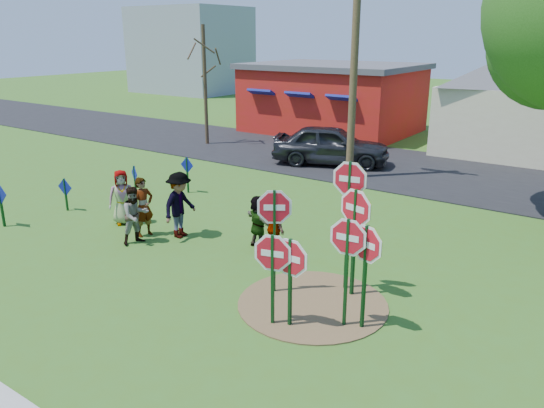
{
  "coord_description": "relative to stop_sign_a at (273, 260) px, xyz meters",
  "views": [
    {
      "loc": [
        9.59,
        -9.77,
        5.49
      ],
      "look_at": [
        1.87,
        1.25,
        1.17
      ],
      "focal_mm": 35.0,
      "sensor_mm": 36.0,
      "label": 1
    }
  ],
  "objects": [
    {
      "name": "ground",
      "position": [
        -4.26,
        2.14,
        -1.37
      ],
      "size": [
        120.0,
        120.0,
        0.0
      ],
      "primitive_type": "plane",
      "color": "#3A631C",
      "rests_on": "ground"
    },
    {
      "name": "road",
      "position": [
        -4.26,
        13.64,
        -1.35
      ],
      "size": [
        120.0,
        7.5,
        0.04
      ],
      "primitive_type": "cube",
      "color": "black",
      "rests_on": "ground"
    },
    {
      "name": "dirt_patch",
      "position": [
        0.24,
        1.14,
        -1.36
      ],
      "size": [
        3.2,
        3.2,
        0.03
      ],
      "primitive_type": "cylinder",
      "color": "brown",
      "rests_on": "ground"
    },
    {
      "name": "red_building",
      "position": [
        -9.76,
        20.13,
        0.59
      ],
      "size": [
        9.4,
        7.69,
        3.9
      ],
      "color": "#A72010",
      "rests_on": "ground"
    },
    {
      "name": "cream_house",
      "position": [
        1.24,
        20.14,
        1.55
      ],
      "size": [
        9.4,
        9.4,
        6.5
      ],
      "color": "beige",
      "rests_on": "ground"
    },
    {
      "name": "distant_building",
      "position": [
        -32.26,
        32.14,
        2.63
      ],
      "size": [
        10.0,
        8.0,
        8.0
      ],
      "primitive_type": "cube",
      "color": "#8C939E",
      "rests_on": "ground"
    },
    {
      "name": "stop_sign_a",
      "position": [
        0.0,
        0.0,
        0.0
      ],
      "size": [
        0.99,
        0.31,
        2.03
      ],
      "rotation": [
        0.0,
        0.0,
        0.29
      ],
      "color": "#103B17",
      "rests_on": "ground"
    },
    {
      "name": "stop_sign_b",
      "position": [
        0.46,
        2.2,
        0.89
      ],
      "size": [
        1.01,
        0.19,
        3.08
      ],
      "rotation": [
        0.0,
        0.0,
        0.17
      ],
      "color": "#103B17",
      "rests_on": "ground"
    },
    {
      "name": "stop_sign_c",
      "position": [
        1.19,
        0.76,
        0.27
      ],
      "size": [
        1.0,
        0.11,
        2.37
      ],
      "rotation": [
        0.0,
        0.0,
        0.09
      ],
      "color": "#103B17",
      "rests_on": "ground"
    },
    {
      "name": "stop_sign_d",
      "position": [
        0.73,
        2.0,
        0.46
      ],
      "size": [
        1.08,
        0.29,
        2.58
      ],
      "rotation": [
        0.0,
        0.0,
        -0.25
      ],
      "color": "#103B17",
      "rests_on": "ground"
    },
    {
      "name": "stop_sign_e",
      "position": [
        0.32,
        0.14,
        -0.05
      ],
      "size": [
        1.04,
        0.07,
        1.98
      ],
      "rotation": [
        0.0,
        0.0,
        0.0
      ],
      "color": "#103B17",
      "rests_on": "ground"
    },
    {
      "name": "stop_sign_f",
      "position": [
        1.52,
        0.88,
        0.24
      ],
      "size": [
        0.97,
        0.29,
        2.27
      ],
      "rotation": [
        0.0,
        0.0,
        -0.28
      ],
      "color": "#103B17",
      "rests_on": "ground"
    },
    {
      "name": "stop_sign_g",
      "position": [
        -0.75,
        1.15,
        0.38
      ],
      "size": [
        0.88,
        0.59,
        2.51
      ],
      "rotation": [
        0.0,
        0.0,
        0.58
      ],
      "color": "#103B17",
      "rests_on": "ground"
    },
    {
      "name": "blue_diamond_a",
      "position": [
        -9.81,
        -0.01,
        -0.51
      ],
      "size": [
        0.71,
        0.07,
        1.39
      ],
      "rotation": [
        0.0,
        0.0,
        0.04
      ],
      "color": "#103B17",
      "rests_on": "ground"
    },
    {
      "name": "blue_diamond_b",
      "position": [
        -9.58,
        2.0,
        -0.71
      ],
      "size": [
        0.6,
        0.09,
        1.09
      ],
      "rotation": [
        0.0,
        0.0,
        0.13
      ],
      "color": "#103B17",
      "rests_on": "ground"
    },
    {
      "name": "blue_diamond_c",
      "position": [
        -9.35,
        4.68,
        -0.77
      ],
      "size": [
        0.56,
        0.24,
        1.0
      ],
      "rotation": [
        0.0,
        0.0,
        -0.39
      ],
      "color": "#103B17",
      "rests_on": "ground"
    },
    {
      "name": "blue_diamond_d",
      "position": [
        -7.77,
        5.76,
        -0.54
      ],
      "size": [
        0.6,
        0.06,
        1.33
      ],
      "rotation": [
        0.0,
        0.0,
        0.0
      ],
      "color": "#103B17",
      "rests_on": "ground"
    },
    {
      "name": "person_a",
      "position": [
        -7.06,
        2.22,
        -0.54
      ],
      "size": [
        0.91,
        0.97,
        1.67
      ],
      "primitive_type": "imported",
      "rotation": [
        0.0,
        0.0,
        0.95
      ],
      "color": "navy",
      "rests_on": "ground"
    },
    {
      "name": "person_b",
      "position": [
        -5.78,
        1.91,
        -0.52
      ],
      "size": [
        0.51,
        0.69,
        1.7
      ],
      "primitive_type": "imported",
      "rotation": [
        0.0,
        0.0,
        1.39
      ],
      "color": "#227373",
      "rests_on": "ground"
    },
    {
      "name": "person_c",
      "position": [
        -5.52,
        1.38,
        -0.57
      ],
      "size": [
        0.8,
        0.92,
        1.6
      ],
      "primitive_type": "imported",
      "rotation": [
        0.0,
        0.0,
        1.3
      ],
      "color": "brown",
      "rests_on": "ground"
    },
    {
      "name": "person_d",
      "position": [
        -4.87,
        2.43,
        -0.43
      ],
      "size": [
        0.82,
        1.28,
        1.88
      ],
      "primitive_type": "imported",
      "rotation": [
        0.0,
        0.0,
        1.67
      ],
      "color": "#36373C",
      "rests_on": "ground"
    },
    {
      "name": "person_e",
      "position": [
        -1.93,
        2.85,
        -0.63
      ],
      "size": [
        0.95,
        0.71,
        1.49
      ],
      "primitive_type": "imported",
      "rotation": [
        0.0,
        0.0,
        2.69
      ],
      "color": "#5B2E62",
      "rests_on": "ground"
    },
    {
      "name": "person_f",
      "position": [
        -2.6,
        3.06,
        -0.64
      ],
      "size": [
        1.41,
        0.89,
        1.45
      ],
      "primitive_type": "imported",
      "rotation": [
        0.0,
        0.0,
        2.77
      ],
      "color": "#265A33",
      "rests_on": "ground"
    },
    {
      "name": "suv",
      "position": [
        -5.61,
        12.48,
        -0.48
      ],
      "size": [
        5.41,
        3.69,
        1.71
      ],
      "primitive_type": "imported",
      "rotation": [
        0.0,
        0.0,
        1.94
      ],
      "color": "#29292D",
      "rests_on": "road"
    },
    {
      "name": "utility_pole",
      "position": [
        -3.92,
        10.95,
        3.56
      ],
      "size": [
        2.29,
        0.31,
        9.37
      ],
      "rotation": [
        0.0,
        0.0,
        0.08
      ],
      "color": "#4C3823",
      "rests_on": "ground"
    },
    {
      "name": "bare_tree_west",
      "position": [
        -13.16,
        12.86,
        2.49
      ],
      "size": [
        1.8,
        1.8,
        5.96
      ],
      "color": "#382819",
      "rests_on": "ground"
    }
  ]
}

